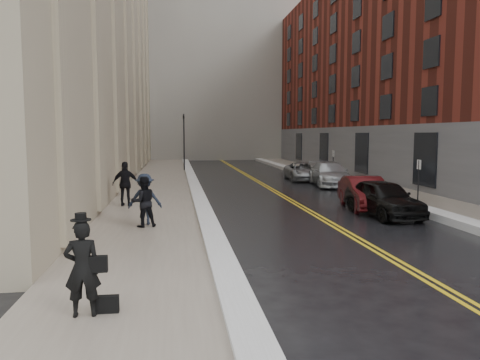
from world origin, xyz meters
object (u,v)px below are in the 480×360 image
object	(u,v)px
pedestrian_a	(143,202)
car_black	(383,198)
car_silver_near	(330,174)
car_maroon	(365,193)
pedestrian_main	(82,269)
car_silver_far	(303,171)
pedestrian_c	(126,184)
pedestrian_b	(145,199)

from	to	relation	value
pedestrian_a	car_black	bearing A→B (deg)	173.92
car_silver_near	pedestrian_a	size ratio (longest dim) A/B	2.99
car_maroon	pedestrian_main	distance (m)	15.61
car_silver_far	pedestrian_c	world-z (taller)	pedestrian_c
pedestrian_main	pedestrian_b	bearing A→B (deg)	-97.16
car_black	car_silver_near	world-z (taller)	car_silver_near
car_silver_near	pedestrian_b	world-z (taller)	pedestrian_b
pedestrian_main	car_silver_near	bearing A→B (deg)	-122.45
car_silver_near	car_maroon	bearing A→B (deg)	-93.40
car_silver_far	pedestrian_b	size ratio (longest dim) A/B	2.55
pedestrian_main	pedestrian_c	xyz separation A→B (m)	(-0.59, 13.18, 0.13)
car_black	car_silver_far	xyz separation A→B (m)	(0.73, 15.14, -0.11)
pedestrian_main	pedestrian_b	distance (m)	8.62
car_silver_near	pedestrian_main	world-z (taller)	pedestrian_main
pedestrian_c	pedestrian_b	bearing A→B (deg)	107.02
car_black	pedestrian_a	bearing A→B (deg)	-174.30
car_black	car_maroon	xyz separation A→B (m)	(0.00, 1.95, -0.03)
car_silver_far	pedestrian_a	world-z (taller)	pedestrian_a
pedestrian_main	pedestrian_a	world-z (taller)	pedestrian_a
pedestrian_b	car_maroon	bearing A→B (deg)	-163.94
pedestrian_b	car_black	bearing A→B (deg)	-174.85
car_maroon	pedestrian_a	bearing A→B (deg)	-152.02
car_maroon	pedestrian_a	size ratio (longest dim) A/B	2.50
pedestrian_main	pedestrian_b	xyz separation A→B (m)	(0.56, 8.60, 0.05)
car_maroon	pedestrian_b	distance (m)	10.20
car_silver_far	car_maroon	bearing A→B (deg)	-90.44
car_silver_far	pedestrian_b	distance (m)	19.41
pedestrian_a	pedestrian_main	bearing A→B (deg)	70.25
car_silver_near	car_silver_far	distance (m)	3.80
car_black	car_silver_near	xyz separation A→B (m)	(1.53, 11.43, 0.01)
car_silver_near	pedestrian_main	bearing A→B (deg)	-113.21
car_maroon	pedestrian_c	bearing A→B (deg)	-179.95
car_black	pedestrian_b	bearing A→B (deg)	-176.96
pedestrian_main	pedestrian_a	bearing A→B (deg)	-97.24
pedestrian_a	pedestrian_b	world-z (taller)	pedestrian_b
pedestrian_main	pedestrian_c	bearing A→B (deg)	-90.89
car_silver_near	pedestrian_main	size ratio (longest dim) A/B	3.05
car_silver_far	pedestrian_c	distance (m)	16.53
car_silver_near	car_black	bearing A→B (deg)	-91.86
pedestrian_a	pedestrian_b	size ratio (longest dim) A/B	0.97
pedestrian_c	pedestrian_main	bearing A→B (deg)	95.52
car_maroon	pedestrian_main	xyz separation A→B (m)	(-10.25, -11.77, 0.29)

